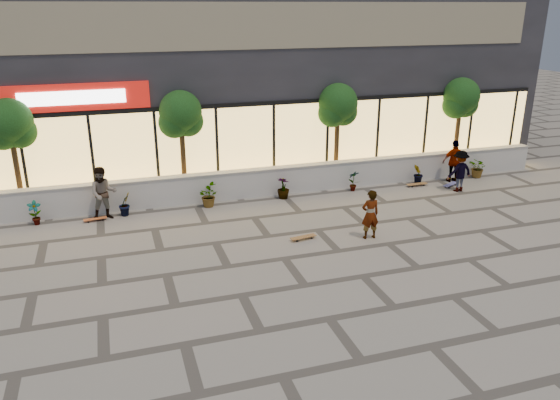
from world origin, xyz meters
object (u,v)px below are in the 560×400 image
object	(u,v)px
skateboard_right_far	(451,184)
skateboard_right_near	(417,184)
skater_center	(370,214)
tree_west	(10,127)
tree_mideast	(338,108)
skater_right_near	(454,161)
skateboard_left	(95,219)
tree_east	(461,100)
tree_midwest	(181,117)
skateboard_center	(303,237)
skater_right_far	(460,171)
skater_left	(103,193)

from	to	relation	value
skateboard_right_far	skateboard_right_near	bearing A→B (deg)	134.42
skater_center	skateboard_right_far	bearing A→B (deg)	-144.81
tree_west	tree_mideast	bearing A→B (deg)	0.00
skater_right_near	skateboard_left	distance (m)	13.71
tree_east	skateboard_right_near	xyz separation A→B (m)	(-2.68, -1.50, -2.90)
tree_mideast	skateboard_right_near	xyz separation A→B (m)	(2.82, -1.50, -2.90)
tree_midwest	skateboard_center	size ratio (longest dim) A/B	4.67
skater_right_far	skateboard_left	world-z (taller)	skater_right_far
skater_center	skater_left	bearing A→B (deg)	-26.95
skater_left	skater_right_far	world-z (taller)	skater_left
tree_west	skater_right_near	world-z (taller)	tree_west
skateboard_left	skateboard_center	bearing A→B (deg)	-37.18
skateboard_right_near	skater_right_far	bearing A→B (deg)	-40.94
tree_mideast	tree_east	distance (m)	5.50
tree_midwest	skateboard_right_near	size ratio (longest dim) A/B	4.55
tree_midwest	skater_right_far	bearing A→B (deg)	-13.93
skater_left	skateboard_right_far	distance (m)	12.94
skater_left	skater_right_near	size ratio (longest dim) A/B	1.06
tree_east	skater_right_far	bearing A→B (deg)	-121.16
skater_right_far	skateboard_left	size ratio (longest dim) A/B	2.09
tree_west	skateboard_left	xyz separation A→B (m)	(2.31, -1.50, -2.91)
skater_center	skater_left	world-z (taller)	skater_left
tree_mideast	tree_east	bearing A→B (deg)	0.00
skateboard_right_near	skateboard_right_far	xyz separation A→B (m)	(1.24, -0.42, -0.00)
tree_midwest	skater_right_far	world-z (taller)	tree_midwest
tree_west	skater_center	distance (m)	11.85
skater_left	skater_right_near	world-z (taller)	skater_left
tree_midwest	skater_center	size ratio (longest dim) A/B	2.55
tree_west	skateboard_center	xyz separation A→B (m)	(8.31, -5.00, -2.90)
tree_west	skater_left	distance (m)	3.66
skater_center	tree_mideast	bearing A→B (deg)	-101.43
tree_east	skater_right_far	world-z (taller)	tree_east
skater_left	skateboard_right_near	bearing A→B (deg)	-1.67
skater_left	skateboard_right_near	xyz separation A→B (m)	(11.67, -0.10, -0.81)
skateboard_center	skateboard_left	world-z (taller)	skateboard_center
tree_mideast	skater_left	size ratio (longest dim) A/B	2.20
tree_west	skater_center	xyz separation A→B (m)	(10.26, -5.49, -2.22)
skater_right_far	skateboard_left	distance (m)	13.24
tree_east	skateboard_left	bearing A→B (deg)	-174.17
tree_mideast	skater_center	xyz separation A→B (m)	(-1.24, -5.49, -2.22)
tree_mideast	skateboard_left	distance (m)	9.76
tree_midwest	skater_right_near	bearing A→B (deg)	-7.59
tree_west	skateboard_center	world-z (taller)	tree_west
skateboard_center	skateboard_left	size ratio (longest dim) A/B	1.11
tree_mideast	skater_right_near	distance (m)	5.18
tree_midwest	skateboard_right_far	xyz separation A→B (m)	(10.06, -1.92, -2.90)
tree_mideast	skateboard_left	world-z (taller)	tree_mideast
skater_right_far	skateboard_right_near	xyz separation A→B (m)	(-1.18, 0.98, -0.70)
skater_left	skateboard_right_far	size ratio (longest dim) A/B	2.17
tree_mideast	skater_left	xyz separation A→B (m)	(-8.85, -1.40, -2.09)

